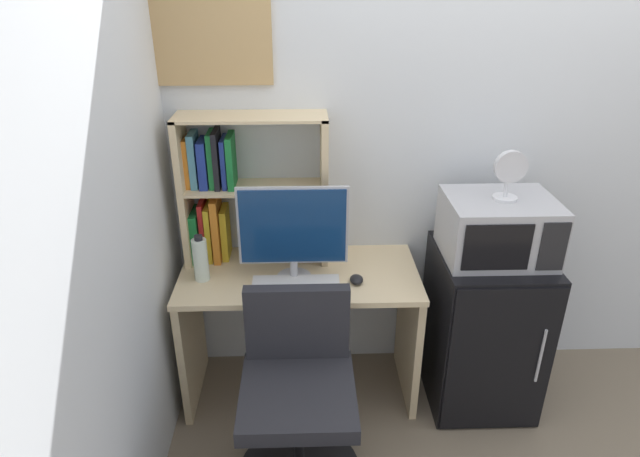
% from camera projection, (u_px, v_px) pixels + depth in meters
% --- Properties ---
extents(wall_back, '(6.40, 0.04, 2.60)m').
position_uv_depth(wall_back, '(573.00, 138.00, 2.69)').
color(wall_back, silver).
rests_on(wall_back, ground_plane).
extents(desk, '(1.16, 0.55, 0.73)m').
position_uv_depth(desk, '(300.00, 311.00, 2.73)').
color(desk, beige).
rests_on(desk, ground_plane).
extents(hutch_bookshelf, '(0.70, 0.22, 0.73)m').
position_uv_depth(hutch_bookshelf, '(232.00, 188.00, 2.62)').
color(hutch_bookshelf, beige).
rests_on(hutch_bookshelf, desk).
extents(monitor, '(0.51, 0.16, 0.47)m').
position_uv_depth(monitor, '(293.00, 230.00, 2.47)').
color(monitor, '#B7B7BC').
rests_on(monitor, desk).
extents(keyboard, '(0.41, 0.14, 0.02)m').
position_uv_depth(keyboard, '(296.00, 284.00, 2.52)').
color(keyboard, silver).
rests_on(keyboard, desk).
extents(computer_mouse, '(0.06, 0.08, 0.03)m').
position_uv_depth(computer_mouse, '(356.00, 279.00, 2.54)').
color(computer_mouse, black).
rests_on(computer_mouse, desk).
extents(water_bottle, '(0.07, 0.07, 0.23)m').
position_uv_depth(water_bottle, '(201.00, 259.00, 2.53)').
color(water_bottle, silver).
rests_on(water_bottle, desk).
extents(mini_fridge, '(0.51, 0.56, 0.84)m').
position_uv_depth(mini_fridge, '(482.00, 327.00, 2.75)').
color(mini_fridge, black).
rests_on(mini_fridge, ground_plane).
extents(microwave, '(0.49, 0.40, 0.29)m').
position_uv_depth(microwave, '(498.00, 228.00, 2.51)').
color(microwave, '#ADADB2').
rests_on(microwave, mini_fridge).
extents(desk_fan, '(0.15, 0.11, 0.23)m').
position_uv_depth(desk_fan, '(509.00, 173.00, 2.38)').
color(desk_fan, silver).
rests_on(desk_fan, microwave).
extents(desk_chair, '(0.55, 0.55, 0.86)m').
position_uv_depth(desk_chair, '(298.00, 404.00, 2.32)').
color(desk_chair, black).
rests_on(desk_chair, ground_plane).
extents(wall_corkboard, '(0.74, 0.02, 0.50)m').
position_uv_depth(wall_corkboard, '(188.00, 27.00, 2.38)').
color(wall_corkboard, tan).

